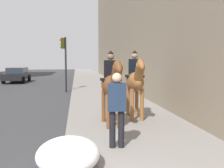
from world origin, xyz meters
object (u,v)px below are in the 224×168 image
at_px(mounted_horse_far, 135,81).
at_px(car_near_lane, 17,75).
at_px(mounted_horse_near, 112,84).
at_px(pedestrian_greeting, 117,105).
at_px(traffic_light_near_curb, 64,55).

bearing_deg(mounted_horse_far, car_near_lane, -153.43).
distance_m(mounted_horse_near, mounted_horse_far, 1.24).
bearing_deg(pedestrian_greeting, car_near_lane, 23.33).
relative_size(mounted_horse_near, traffic_light_near_curb, 0.62).
height_order(mounted_horse_near, traffic_light_near_curb, traffic_light_near_curb).
bearing_deg(mounted_horse_near, mounted_horse_far, 128.98).
bearing_deg(traffic_light_near_curb, mounted_horse_far, -162.73).
height_order(mounted_horse_far, pedestrian_greeting, mounted_horse_far).
xyz_separation_m(pedestrian_greeting, traffic_light_near_curb, (11.67, 1.67, 1.35)).
xyz_separation_m(car_near_lane, traffic_light_near_curb, (-8.42, -4.91, 1.68)).
bearing_deg(traffic_light_near_curb, car_near_lane, 30.24).
relative_size(mounted_horse_near, pedestrian_greeting, 1.34).
xyz_separation_m(pedestrian_greeting, car_near_lane, (20.08, 6.58, -0.33)).
height_order(mounted_horse_near, pedestrian_greeting, mounted_horse_near).
relative_size(pedestrian_greeting, car_near_lane, 0.38).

